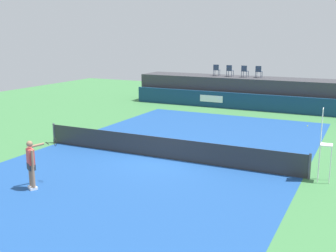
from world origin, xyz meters
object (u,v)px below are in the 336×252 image
at_px(tennis_player, 32,163).
at_px(umpire_chair, 324,140).
at_px(net_post_far, 310,166).
at_px(spectator_chair_center, 245,71).
at_px(spectator_chair_left, 230,70).
at_px(spectator_chair_right, 259,71).
at_px(spectator_chair_far_left, 216,70).
at_px(tennis_ball, 307,126).
at_px(net_post_near, 54,133).

bearing_deg(tennis_player, umpire_chair, 30.56).
bearing_deg(net_post_far, tennis_player, -148.22).
relative_size(umpire_chair, net_post_far, 2.76).
bearing_deg(spectator_chair_center, spectator_chair_left, -177.38).
bearing_deg(umpire_chair, spectator_chair_right, 112.30).
height_order(spectator_chair_far_left, tennis_player, spectator_chair_far_left).
distance_m(spectator_chair_far_left, spectator_chair_left, 1.14).
xyz_separation_m(spectator_chair_right, umpire_chair, (6.28, -15.30, -1.11)).
distance_m(spectator_chair_center, tennis_ball, 8.32).
distance_m(net_post_near, tennis_ball, 14.63).
bearing_deg(spectator_chair_left, spectator_chair_far_left, 172.92).
distance_m(net_post_far, tennis_player, 10.22).
bearing_deg(spectator_chair_right, net_post_near, -113.15).
bearing_deg(spectator_chair_far_left, net_post_near, -101.77).
distance_m(spectator_chair_right, net_post_near, 16.78).
xyz_separation_m(spectator_chair_right, net_post_far, (5.86, -15.30, -2.19)).
height_order(spectator_chair_center, tennis_ball, spectator_chair_center).
bearing_deg(net_post_far, spectator_chair_far_left, 121.05).
bearing_deg(umpire_chair, net_post_near, 179.97).
bearing_deg(net_post_far, net_post_near, 180.00).
height_order(spectator_chair_far_left, spectator_chair_left, same).
height_order(net_post_near, net_post_far, same).
bearing_deg(net_post_near, spectator_chair_left, 74.11).
relative_size(spectator_chair_far_left, net_post_near, 0.89).
distance_m(spectator_chair_far_left, tennis_player, 20.76).
bearing_deg(tennis_ball, net_post_far, -81.84).
relative_size(umpire_chair, net_post_near, 2.76).
bearing_deg(umpire_chair, tennis_player, -149.44).
distance_m(spectator_chair_left, spectator_chair_center, 1.17).
relative_size(spectator_chair_right, tennis_player, 0.50).
height_order(spectator_chair_right, tennis_ball, spectator_chair_right).
height_order(spectator_chair_right, umpire_chair, spectator_chair_right).
height_order(umpire_chair, tennis_player, umpire_chair).
bearing_deg(spectator_chair_right, umpire_chair, -67.70).
height_order(spectator_chair_far_left, spectator_chair_right, same).
bearing_deg(umpire_chair, spectator_chair_left, 119.27).
height_order(spectator_chair_right, net_post_near, spectator_chair_right).
distance_m(umpire_chair, net_post_near, 12.86).
relative_size(net_post_far, tennis_player, 0.56).
bearing_deg(spectator_chair_left, spectator_chair_center, 2.62).
relative_size(spectator_chair_right, tennis_ball, 13.06).
xyz_separation_m(spectator_chair_far_left, spectator_chair_left, (1.13, -0.14, 0.00)).
bearing_deg(net_post_near, tennis_player, -55.35).
relative_size(spectator_chair_far_left, net_post_far, 0.89).
height_order(spectator_chair_left, spectator_chair_center, same).
bearing_deg(net_post_far, spectator_chair_left, 118.07).
height_order(spectator_chair_left, tennis_player, spectator_chair_left).
bearing_deg(spectator_chair_center, spectator_chair_right, 4.44).
bearing_deg(spectator_chair_far_left, net_post_far, -58.95).
bearing_deg(net_post_far, tennis_ball, 98.16).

